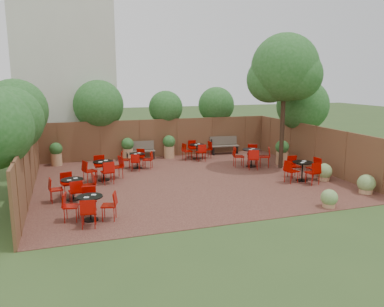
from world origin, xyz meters
name	(u,v)px	position (x,y,z in m)	size (l,w,h in m)	color
ground	(189,180)	(0.00, 0.00, 0.00)	(80.00, 80.00, 0.00)	#354F23
courtyard_paving	(189,180)	(0.00, 0.00, 0.01)	(12.00, 10.00, 0.02)	#3A1B17
fence_back	(160,138)	(0.00, 5.00, 1.00)	(12.00, 0.08, 2.00)	brown
fence_left	(29,167)	(-6.00, 0.00, 1.00)	(0.08, 10.00, 2.00)	brown
fence_right	(315,148)	(6.00, 0.00, 1.00)	(0.08, 10.00, 2.00)	brown
neighbour_building	(66,80)	(-4.50, 8.00, 4.00)	(5.00, 4.00, 8.00)	beige
overhang_foliage	(127,110)	(-2.08, 2.51, 2.72)	(15.80, 10.65, 2.61)	#20561B
courtyard_tree	(285,72)	(4.67, 0.68, 4.38)	(3.04, 2.99, 6.04)	black
park_bench_left	(140,150)	(-1.14, 4.63, 0.50)	(1.52, 0.57, 0.92)	brown
park_bench_right	(224,145)	(3.52, 4.63, 0.51)	(1.57, 0.65, 0.95)	brown
bistro_tables	(180,168)	(-0.30, 0.37, 0.47)	(10.43, 8.77, 0.95)	black
planters	(165,149)	(-0.09, 3.66, 0.64)	(10.88, 3.96, 1.18)	tan
low_shrubs	(340,182)	(4.82, -3.22, 0.34)	(2.84, 3.43, 0.69)	tan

